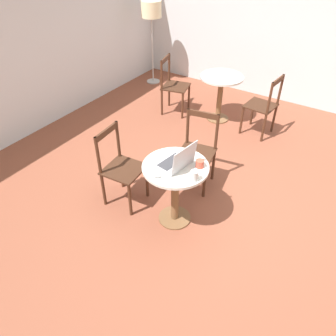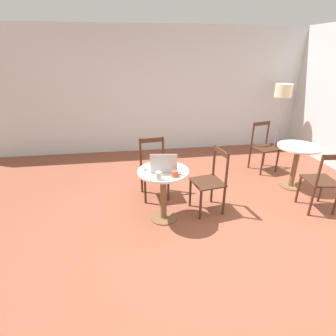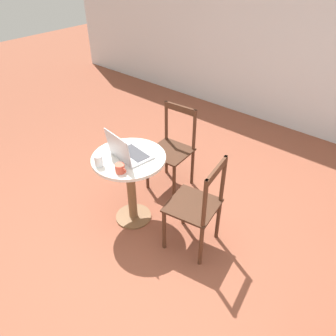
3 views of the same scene
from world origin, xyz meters
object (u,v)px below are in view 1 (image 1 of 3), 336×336
object	(u,v)px
chair_mid_back	(173,86)
chair_mid_front	(263,106)
cafe_table_mid	(221,88)
mouse	(156,175)
cafe_table_near	(175,181)
chair_near_back	(121,168)
drinking_glass	(194,176)
laptop	(177,161)
mug	(200,164)
floor_lamp	(151,13)
chair_near_right	(197,152)

from	to	relation	value
chair_mid_back	chair_mid_front	bearing A→B (deg)	-85.46
cafe_table_mid	mouse	xyz separation A→B (m)	(-2.59, -0.55, 0.21)
cafe_table_near	mouse	distance (m)	0.33
chair_near_back	chair_mid_front	bearing A→B (deg)	-19.21
chair_near_back	drinking_glass	distance (m)	1.02
laptop	mug	bearing A→B (deg)	-60.94
chair_mid_back	laptop	world-z (taller)	laptop
cafe_table_near	laptop	distance (m)	0.25
mug	drinking_glass	bearing A→B (deg)	-165.37
chair_near_back	floor_lamp	distance (m)	3.65
cafe_table_mid	drinking_glass	size ratio (longest dim) A/B	7.12
cafe_table_mid	drinking_glass	world-z (taller)	drinking_glass
cafe_table_mid	chair_near_back	world-z (taller)	chair_near_back
chair_near_back	mug	distance (m)	0.98
cafe_table_mid	mouse	size ratio (longest dim) A/B	7.52
mug	cafe_table_mid	bearing A→B (deg)	20.45
chair_near_back	chair_mid_back	distance (m)	2.33
chair_near_back	drinking_glass	size ratio (longest dim) A/B	8.91
chair_near_right	chair_mid_back	size ratio (longest dim) A/B	1.00
chair_mid_back	floor_lamp	distance (m)	1.60
cafe_table_near	chair_mid_front	world-z (taller)	chair_mid_front
mug	chair_mid_front	bearing A→B (deg)	2.27
cafe_table_near	mug	bearing A→B (deg)	-60.29
drinking_glass	chair_mid_front	bearing A→B (deg)	3.39
chair_mid_front	floor_lamp	world-z (taller)	floor_lamp
mouse	cafe_table_mid	bearing A→B (deg)	11.99
chair_mid_front	mouse	distance (m)	2.55
mouse	mug	world-z (taller)	mug
chair_near_right	mug	xyz separation A→B (m)	(-0.58, -0.33, 0.32)
cafe_table_mid	floor_lamp	distance (m)	2.08
chair_near_back	mouse	world-z (taller)	chair_near_back
floor_lamp	drinking_glass	size ratio (longest dim) A/B	14.49
chair_near_right	drinking_glass	world-z (taller)	chair_near_right
chair_near_right	chair_mid_front	world-z (taller)	same
cafe_table_mid	laptop	distance (m)	2.44
cafe_table_mid	chair_mid_back	distance (m)	0.81
laptop	drinking_glass	xyz separation A→B (m)	(-0.10, -0.26, -0.00)
cafe_table_mid	chair_near_right	world-z (taller)	chair_near_right
mouse	cafe_table_near	bearing A→B (deg)	-16.39
chair_near_right	mug	bearing A→B (deg)	-149.98
mouse	drinking_glass	distance (m)	0.37
chair_near_right	chair_near_back	size ratio (longest dim) A/B	1.00
laptop	mug	world-z (taller)	laptop
chair_near_back	drinking_glass	world-z (taller)	chair_near_back
chair_near_right	chair_near_back	bearing A→B (deg)	143.16
chair_mid_front	mug	size ratio (longest dim) A/B	7.99
chair_mid_front	mug	world-z (taller)	chair_mid_front
cafe_table_near	chair_near_back	xyz separation A→B (m)	(-0.06, 0.69, -0.09)
cafe_table_near	chair_mid_back	bearing A→B (deg)	32.92
chair_mid_back	laptop	bearing A→B (deg)	-146.85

